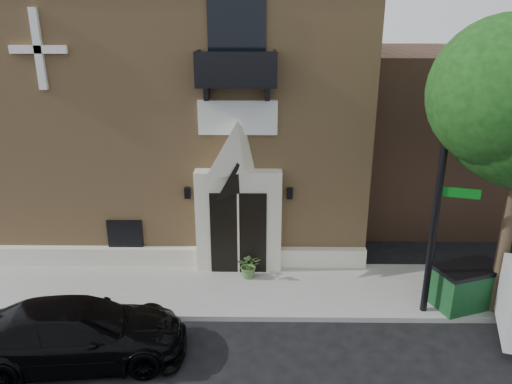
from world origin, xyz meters
TOP-DOWN VIEW (x-y plane):
  - ground at (0.00, 0.00)m, footprint 120.00×120.00m
  - sidewalk at (1.00, 1.50)m, footprint 42.00×3.00m
  - church at (-2.99, 7.95)m, footprint 12.20×11.01m
  - black_sedan at (-4.58, -1.55)m, footprint 5.26×2.67m
  - street_sign at (4.13, 0.41)m, footprint 1.03×1.22m
  - dumpster at (5.32, 0.68)m, footprint 2.03×1.56m
  - planter at (-0.67, 2.14)m, footprint 0.73×0.64m

SIDE VIEW (x-z plane):
  - ground at x=0.00m, z-range 0.00..0.00m
  - sidewalk at x=1.00m, z-range 0.00..0.15m
  - planter at x=-0.67m, z-range 0.15..0.94m
  - black_sedan at x=-4.58m, z-range 0.00..1.46m
  - dumpster at x=5.32m, z-range 0.16..1.33m
  - street_sign at x=4.13m, z-range 0.17..6.82m
  - church at x=-2.99m, z-range -0.02..9.28m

